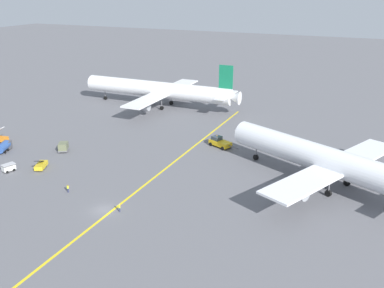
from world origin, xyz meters
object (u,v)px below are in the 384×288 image
object	(u,v)px
gse_container_dolly_flat	(63,147)
airliner_at_gate_left	(158,90)
ground_crew_marshaller_foreground	(119,208)
gse_baggage_cart_trailing	(9,168)
ground_crew_ramp_agent_by_cones	(68,188)
pushback_tug	(220,142)
gse_fuel_bowser_stubby	(4,146)
gse_belt_loader_portside	(41,165)
airliner_being_pushed	(328,161)

from	to	relation	value
gse_container_dolly_flat	airliner_at_gate_left	bearing A→B (deg)	88.19
airliner_at_gate_left	gse_container_dolly_flat	world-z (taller)	airliner_at_gate_left
gse_container_dolly_flat	ground_crew_marshaller_foreground	world-z (taller)	gse_container_dolly_flat
airliner_at_gate_left	gse_baggage_cart_trailing	xyz separation A→B (m)	(-4.23, -59.47, -4.73)
ground_crew_marshaller_foreground	ground_crew_ramp_agent_by_cones	size ratio (longest dim) A/B	0.97
pushback_tug	ground_crew_ramp_agent_by_cones	bearing A→B (deg)	-116.81
airliner_at_gate_left	gse_fuel_bowser_stubby	xyz separation A→B (m)	(-14.28, -51.20, -4.26)
gse_fuel_bowser_stubby	gse_belt_loader_portside	xyz separation A→B (m)	(15.37, -4.28, -0.51)
airliner_being_pushed	gse_fuel_bowser_stubby	xyz separation A→B (m)	(-73.31, -12.48, -4.12)
gse_belt_loader_portside	ground_crew_ramp_agent_by_cones	size ratio (longest dim) A/B	2.97
gse_container_dolly_flat	gse_fuel_bowser_stubby	bearing A→B (deg)	-154.93
pushback_tug	gse_belt_loader_portside	distance (m)	42.19
airliner_being_pushed	gse_container_dolly_flat	distance (m)	60.96
pushback_tug	gse_baggage_cart_trailing	world-z (taller)	pushback_tug
airliner_at_gate_left	gse_fuel_bowser_stubby	distance (m)	53.32
airliner_at_gate_left	ground_crew_marshaller_foreground	size ratio (longest dim) A/B	35.10
airliner_being_pushed	gse_baggage_cart_trailing	xyz separation A→B (m)	(-63.26, -20.75, -4.59)
gse_fuel_bowser_stubby	ground_crew_ramp_agent_by_cones	world-z (taller)	gse_fuel_bowser_stubby
pushback_tug	gse_belt_loader_portside	bearing A→B (deg)	-136.89
gse_container_dolly_flat	gse_baggage_cart_trailing	distance (m)	14.56
gse_fuel_bowser_stubby	gse_container_dolly_flat	world-z (taller)	gse_fuel_bowser_stubby
gse_container_dolly_flat	ground_crew_marshaller_foreground	xyz separation A→B (m)	(28.70, -19.12, -0.33)
ground_crew_ramp_agent_by_cones	gse_belt_loader_portside	bearing A→B (deg)	152.83
airliner_at_gate_left	gse_fuel_bowser_stubby	size ratio (longest dim) A/B	10.85
gse_fuel_bowser_stubby	gse_container_dolly_flat	bearing A→B (deg)	25.07
airliner_being_pushed	gse_fuel_bowser_stubby	distance (m)	74.48
gse_baggage_cart_trailing	gse_belt_loader_portside	world-z (taller)	gse_belt_loader_portside
gse_fuel_bowser_stubby	gse_baggage_cart_trailing	distance (m)	13.03
pushback_tug	gse_baggage_cart_trailing	xyz separation A→B (m)	(-36.11, -32.83, -0.30)
ground_crew_ramp_agent_by_cones	gse_fuel_bowser_stubby	bearing A→B (deg)	158.92
gse_baggage_cart_trailing	ground_crew_marshaller_foreground	world-z (taller)	gse_baggage_cart_trailing
airliner_being_pushed	gse_belt_loader_portside	world-z (taller)	airliner_being_pushed
ground_crew_marshaller_foreground	gse_container_dolly_flat	bearing A→B (deg)	146.32
gse_baggage_cart_trailing	airliner_being_pushed	bearing A→B (deg)	18.16
airliner_at_gate_left	gse_container_dolly_flat	distance (m)	45.43
gse_baggage_cart_trailing	pushback_tug	bearing A→B (deg)	42.27
gse_container_dolly_flat	gse_baggage_cart_trailing	bearing A→B (deg)	-101.09
airliner_at_gate_left	gse_container_dolly_flat	xyz separation A→B (m)	(-1.43, -45.19, -4.42)
ground_crew_marshaller_foreground	gse_belt_loader_portside	bearing A→B (deg)	161.35
gse_baggage_cart_trailing	ground_crew_ramp_agent_by_cones	world-z (taller)	gse_baggage_cart_trailing
gse_container_dolly_flat	ground_crew_ramp_agent_by_cones	size ratio (longest dim) A/B	2.30
gse_fuel_bowser_stubby	ground_crew_marshaller_foreground	xyz separation A→B (m)	(41.55, -13.11, -0.49)
gse_belt_loader_portside	gse_fuel_bowser_stubby	bearing A→B (deg)	164.45
gse_fuel_bowser_stubby	ground_crew_ramp_agent_by_cones	distance (m)	30.28
gse_baggage_cart_trailing	ground_crew_marshaller_foreground	distance (m)	31.87
gse_container_dolly_flat	gse_baggage_cart_trailing	world-z (taller)	gse_container_dolly_flat
airliner_at_gate_left	airliner_being_pushed	size ratio (longest dim) A/B	1.21
pushback_tug	ground_crew_marshaller_foreground	size ratio (longest dim) A/B	5.38
pushback_tug	ground_crew_marshaller_foreground	xyz separation A→B (m)	(-4.62, -37.67, -0.32)
airliner_at_gate_left	pushback_tug	xyz separation A→B (m)	(31.89, -26.64, -4.43)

